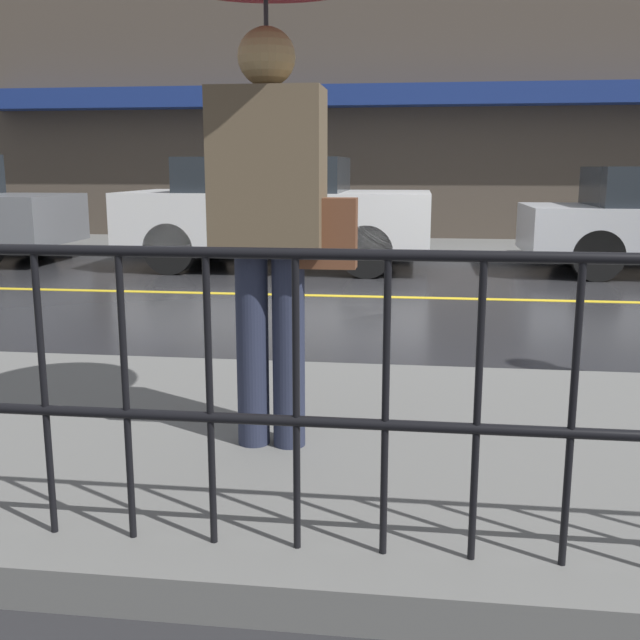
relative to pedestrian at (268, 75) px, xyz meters
The scene contains 8 objects.
ground_plane 5.36m from the pedestrian, 75.57° to the left, with size 80.00×80.00×0.00m, color #262628.
sidewalk_near 2.12m from the pedestrian, ahead, with size 28.00×2.66×0.15m.
sidewalk_far 9.58m from the pedestrian, 82.32° to the left, with size 28.00×2.05×0.15m.
lane_marking 5.36m from the pedestrian, 75.57° to the left, with size 25.20×0.12×0.01m.
building_storefront 10.58m from the pedestrian, 83.15° to the left, with size 28.00×0.85×4.64m.
railing_foreground 1.86m from the pedestrian, 36.45° to the right, with size 12.00×0.04×1.00m.
pedestrian is the anchor object (origin of this frame).
car_white 7.39m from the pedestrian, 100.58° to the left, with size 4.21×1.94×1.53m.
Camera 1 is at (-0.63, -8.10, 1.39)m, focal length 42.00 mm.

